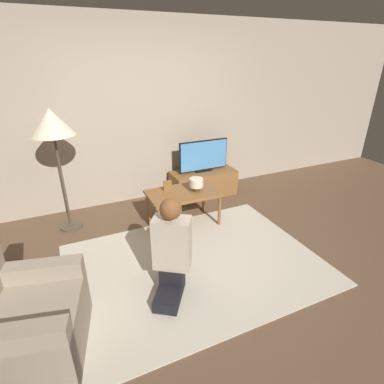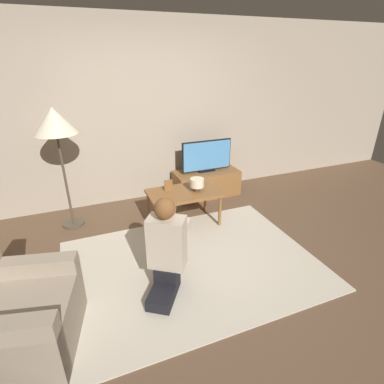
{
  "view_description": "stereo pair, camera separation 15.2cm",
  "coord_description": "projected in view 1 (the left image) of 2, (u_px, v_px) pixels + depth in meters",
  "views": [
    {
      "loc": [
        -1.12,
        -2.39,
        2.09
      ],
      "look_at": [
        0.28,
        0.69,
        0.54
      ],
      "focal_mm": 28.0,
      "sensor_mm": 36.0,
      "label": 1
    },
    {
      "loc": [
        -0.98,
        -2.45,
        2.09
      ],
      "look_at": [
        0.28,
        0.69,
        0.54
      ],
      "focal_mm": 28.0,
      "sensor_mm": 36.0,
      "label": 2
    }
  ],
  "objects": [
    {
      "name": "armchair",
      "position": [
        23.0,
        324.0,
        2.17
      ],
      "size": [
        0.91,
        0.93,
        0.92
      ],
      "rotation": [
        0.0,
        0.0,
        1.34
      ],
      "color": "gray",
      "rests_on": "ground_plane"
    },
    {
      "name": "wall_back",
      "position": [
        139.0,
        115.0,
        4.32
      ],
      "size": [
        10.0,
        0.06,
        2.6
      ],
      "color": "tan",
      "rests_on": "ground_plane"
    },
    {
      "name": "picture_frame",
      "position": [
        168.0,
        186.0,
        3.86
      ],
      "size": [
        0.11,
        0.01,
        0.15
      ],
      "color": "brown",
      "rests_on": "coffee_table"
    },
    {
      "name": "rug",
      "position": [
        195.0,
        264.0,
        3.26
      ],
      "size": [
        2.67,
        1.93,
        0.02
      ],
      "color": "beige",
      "rests_on": "ground_plane"
    },
    {
      "name": "coffee_table",
      "position": [
        183.0,
        195.0,
        3.89
      ],
      "size": [
        0.91,
        0.55,
        0.47
      ],
      "color": "brown",
      "rests_on": "ground_plane"
    },
    {
      "name": "tv_stand",
      "position": [
        203.0,
        183.0,
        4.84
      ],
      "size": [
        1.02,
        0.46,
        0.4
      ],
      "color": "brown",
      "rests_on": "ground_plane"
    },
    {
      "name": "table_lamp",
      "position": [
        196.0,
        183.0,
        3.86
      ],
      "size": [
        0.18,
        0.18,
        0.17
      ],
      "color": "#4C3823",
      "rests_on": "coffee_table"
    },
    {
      "name": "person_kneeling",
      "position": [
        172.0,
        247.0,
        2.74
      ],
      "size": [
        0.63,
        0.78,
        0.96
      ],
      "rotation": [
        0.0,
        0.0,
        2.55
      ],
      "color": "black",
      "rests_on": "rug"
    },
    {
      "name": "floor_lamp",
      "position": [
        52.0,
        126.0,
        3.42
      ],
      "size": [
        0.51,
        0.51,
        1.55
      ],
      "color": "#4C4233",
      "rests_on": "ground_plane"
    },
    {
      "name": "tv",
      "position": [
        204.0,
        156.0,
        4.65
      ],
      "size": [
        0.81,
        0.08,
        0.5
      ],
      "color": "black",
      "rests_on": "tv_stand"
    },
    {
      "name": "ground_plane",
      "position": [
        195.0,
        265.0,
        3.27
      ],
      "size": [
        10.0,
        10.0,
        0.0
      ],
      "primitive_type": "plane",
      "color": "brown"
    }
  ]
}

